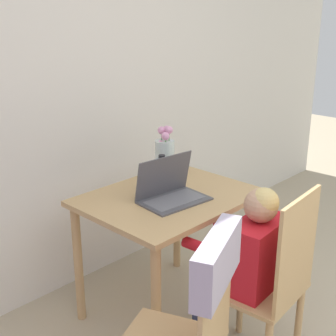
% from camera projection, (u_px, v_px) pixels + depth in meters
% --- Properties ---
extents(wall_back, '(6.40, 0.05, 2.50)m').
position_uv_depth(wall_back, '(55.00, 96.00, 2.74)').
color(wall_back, white).
rests_on(wall_back, ground_plane).
extents(dining_table, '(0.93, 0.73, 0.75)m').
position_uv_depth(dining_table, '(169.00, 214.00, 2.64)').
color(dining_table, tan).
rests_on(dining_table, ground_plane).
extents(chair_occupied, '(0.43, 0.43, 0.97)m').
position_uv_depth(chair_occupied, '(270.00, 284.00, 2.23)').
color(chair_occupied, tan).
rests_on(chair_occupied, ground_plane).
extents(chair_spare, '(0.53, 0.55, 0.98)m').
position_uv_depth(chair_spare, '(198.00, 312.00, 1.77)').
color(chair_spare, tan).
rests_on(chair_spare, ground_plane).
extents(person_seated, '(0.37, 0.45, 0.97)m').
position_uv_depth(person_seated, '(247.00, 254.00, 2.27)').
color(person_seated, red).
rests_on(person_seated, ground_plane).
extents(laptop, '(0.38, 0.27, 0.24)m').
position_uv_depth(laptop, '(170.00, 190.00, 2.53)').
color(laptop, '#4C4C51').
rests_on(laptop, dining_table).
extents(flower_vase, '(0.12, 0.12, 0.34)m').
position_uv_depth(flower_vase, '(165.00, 157.00, 2.79)').
color(flower_vase, silver).
rests_on(flower_vase, dining_table).
extents(water_bottle, '(0.06, 0.06, 0.21)m').
position_uv_depth(water_bottle, '(162.00, 174.00, 2.64)').
color(water_bottle, silver).
rests_on(water_bottle, dining_table).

